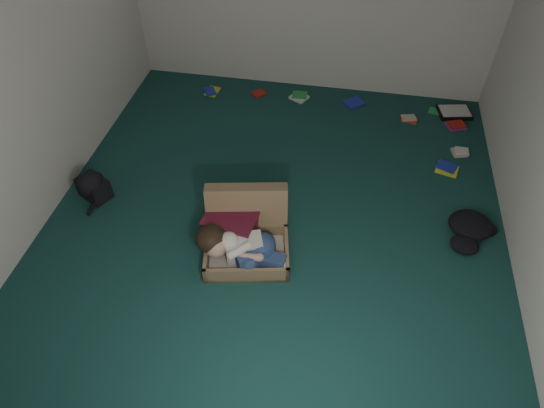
% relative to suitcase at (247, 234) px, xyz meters
% --- Properties ---
extents(floor, '(4.50, 4.50, 0.00)m').
position_rel_suitcase_xyz_m(floor, '(0.18, 0.34, -0.15)').
color(floor, '#16403B').
rests_on(floor, ground).
extents(wall_left, '(0.00, 4.50, 4.50)m').
position_rel_suitcase_xyz_m(wall_left, '(-1.82, 0.34, 1.15)').
color(wall_left, silver).
rests_on(wall_left, ground).
extents(suitcase, '(0.80, 0.78, 0.50)m').
position_rel_suitcase_xyz_m(suitcase, '(0.00, 0.00, 0.00)').
color(suitcase, olive).
rests_on(suitcase, floor).
extents(person, '(0.76, 0.37, 0.31)m').
position_rel_suitcase_xyz_m(person, '(-0.01, -0.18, 0.04)').
color(person, white).
rests_on(person, suitcase).
extents(maroon_bin, '(0.47, 0.39, 0.29)m').
position_rel_suitcase_xyz_m(maroon_bin, '(-0.14, 0.05, -0.00)').
color(maroon_bin, '#501023').
rests_on(maroon_bin, floor).
extents(backpack, '(0.45, 0.42, 0.21)m').
position_rel_suitcase_xyz_m(backpack, '(-1.52, 0.34, -0.04)').
color(backpack, black).
rests_on(backpack, floor).
extents(clothing_pile, '(0.48, 0.40, 0.15)m').
position_rel_suitcase_xyz_m(clothing_pile, '(1.88, 0.40, -0.08)').
color(clothing_pile, black).
rests_on(clothing_pile, floor).
extents(paper_tray, '(0.40, 0.33, 0.05)m').
position_rel_suitcase_xyz_m(paper_tray, '(1.88, 2.29, -0.13)').
color(paper_tray, black).
rests_on(paper_tray, floor).
extents(book_scatter, '(3.00, 1.21, 0.02)m').
position_rel_suitcase_xyz_m(book_scatter, '(1.00, 2.07, -0.14)').
color(book_scatter, yellow).
rests_on(book_scatter, floor).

